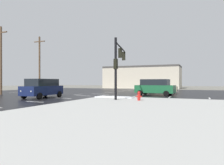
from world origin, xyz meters
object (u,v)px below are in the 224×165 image
(suv_navy, at_px, (43,88))
(utility_pole_far, at_px, (39,63))
(sedan_tan, at_px, (160,88))
(traffic_signal_mast, at_px, (119,60))
(fire_hydrant, at_px, (139,96))
(suv_green, at_px, (155,87))
(utility_pole_mid, at_px, (1,59))

(suv_navy, bearing_deg, utility_pole_far, -138.36)
(sedan_tan, distance_m, suv_navy, 17.04)
(utility_pole_far, bearing_deg, suv_navy, -46.01)
(traffic_signal_mast, bearing_deg, sedan_tan, -20.37)
(fire_hydrant, bearing_deg, traffic_signal_mast, 149.00)
(fire_hydrant, distance_m, suv_green, 8.69)
(suv_navy, xyz_separation_m, utility_pole_far, (-8.67, 8.98, 3.67))
(traffic_signal_mast, height_order, fire_hydrant, traffic_signal_mast)
(suv_green, xyz_separation_m, utility_pole_mid, (-19.15, -6.53, 3.66))
(utility_pole_far, bearing_deg, sedan_tan, 14.42)
(suv_navy, distance_m, suv_green, 13.40)
(fire_hydrant, height_order, suv_navy, suv_navy)
(fire_hydrant, distance_m, utility_pole_far, 21.74)
(traffic_signal_mast, distance_m, suv_navy, 8.78)
(fire_hydrant, distance_m, utility_pole_mid, 20.06)
(suv_green, height_order, utility_pole_far, utility_pole_far)
(sedan_tan, height_order, suv_navy, suv_navy)
(fire_hydrant, relative_size, suv_navy, 0.16)
(traffic_signal_mast, height_order, suv_green, traffic_signal_mast)
(traffic_signal_mast, bearing_deg, suv_green, -28.22)
(utility_pole_far, bearing_deg, suv_green, -1.20)
(sedan_tan, relative_size, suv_navy, 0.93)
(fire_hydrant, xyz_separation_m, suv_navy, (-10.64, 0.09, 0.55))
(fire_hydrant, distance_m, sedan_tan, 13.89)
(suv_green, xyz_separation_m, utility_pole_far, (-18.96, 0.40, 3.67))
(sedan_tan, bearing_deg, fire_hydrant, -88.79)
(traffic_signal_mast, relative_size, fire_hydrant, 7.34)
(suv_navy, bearing_deg, utility_pole_mid, -105.38)
(utility_pole_mid, xyz_separation_m, utility_pole_far, (0.19, 6.93, 0.01))
(traffic_signal_mast, relative_size, utility_pole_mid, 0.64)
(traffic_signal_mast, bearing_deg, utility_pole_mid, 75.76)
(suv_navy, bearing_deg, suv_green, 127.49)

